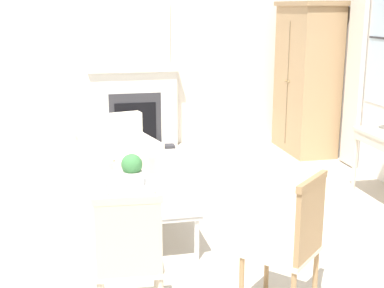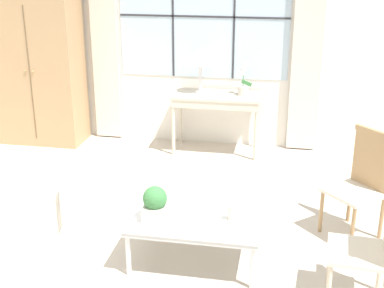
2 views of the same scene
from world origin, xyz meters
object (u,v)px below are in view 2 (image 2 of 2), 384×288
at_px(armoire, 39,64).
at_px(potted_orchid, 243,82).
at_px(pillar_candle, 232,213).
at_px(console_table, 217,101).
at_px(potted_plant_small, 155,203).
at_px(accent_chair_wooden, 374,241).
at_px(coffee_table, 196,220).
at_px(table_lamp, 200,57).
at_px(side_chair_wooden, 363,178).

bearing_deg(armoire, potted_orchid, 0.86).
xyz_separation_m(armoire, pillar_candle, (2.90, -2.66, -0.57)).
relative_size(console_table, potted_plant_small, 3.85).
distance_m(console_table, pillar_candle, 2.72).
relative_size(armoire, accent_chair_wooden, 2.21).
bearing_deg(accent_chair_wooden, pillar_candle, 164.02).
relative_size(potted_orchid, coffee_table, 0.39).
bearing_deg(pillar_candle, potted_orchid, 93.89).
xyz_separation_m(table_lamp, side_chair_wooden, (1.83, -1.89, -0.68)).
xyz_separation_m(side_chair_wooden, potted_plant_small, (-1.72, -0.90, 0.03)).
bearing_deg(potted_plant_small, accent_chair_wooden, -6.97).
bearing_deg(pillar_candle, table_lamp, 105.20).
bearing_deg(potted_plant_small, armoire, 129.56).
xyz_separation_m(table_lamp, accent_chair_wooden, (1.80, -3.00, -0.70)).
bearing_deg(side_chair_wooden, potted_orchid, 124.05).
height_order(side_chair_wooden, coffee_table, side_chair_wooden).
relative_size(table_lamp, potted_plant_small, 1.99).
bearing_deg(table_lamp, pillar_candle, -74.80).
distance_m(armoire, side_chair_wooden, 4.44).
bearing_deg(side_chair_wooden, potted_plant_small, -152.40).
xyz_separation_m(table_lamp, coffee_table, (0.43, -2.66, -0.84)).
xyz_separation_m(potted_orchid, pillar_candle, (0.18, -2.70, -0.44)).
distance_m(accent_chair_wooden, potted_plant_small, 1.70).
xyz_separation_m(side_chair_wooden, pillar_candle, (-1.10, -0.80, -0.05)).
xyz_separation_m(table_lamp, potted_orchid, (0.55, 0.00, -0.30)).
bearing_deg(table_lamp, accent_chair_wooden, -59.07).
bearing_deg(coffee_table, potted_plant_small, -157.80).
relative_size(console_table, accent_chair_wooden, 1.17).
xyz_separation_m(armoire, side_chair_wooden, (4.00, -1.86, -0.52)).
bearing_deg(potted_orchid, table_lamp, -179.52).
relative_size(potted_orchid, accent_chair_wooden, 0.45).
height_order(table_lamp, coffee_table, table_lamp).
height_order(armoire, pillar_candle, armoire).
height_order(potted_orchid, accent_chair_wooden, potted_orchid).
height_order(potted_orchid, pillar_candle, potted_orchid).
relative_size(console_table, table_lamp, 1.93).
distance_m(armoire, pillar_candle, 3.97).
height_order(potted_plant_small, pillar_candle, potted_plant_small).
relative_size(potted_orchid, potted_plant_small, 1.46).
relative_size(console_table, side_chair_wooden, 1.13).
bearing_deg(armoire, potted_plant_small, -50.44).
bearing_deg(side_chair_wooden, console_table, 130.77).
height_order(table_lamp, potted_plant_small, table_lamp).
bearing_deg(coffee_table, armoire, 134.60).
height_order(armoire, coffee_table, armoire).
relative_size(coffee_table, pillar_candle, 7.31).
xyz_separation_m(side_chair_wooden, coffee_table, (-1.40, -0.77, -0.16)).
height_order(side_chair_wooden, potted_plant_small, side_chair_wooden).
bearing_deg(armoire, side_chair_wooden, -24.94).
distance_m(table_lamp, accent_chair_wooden, 3.57).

